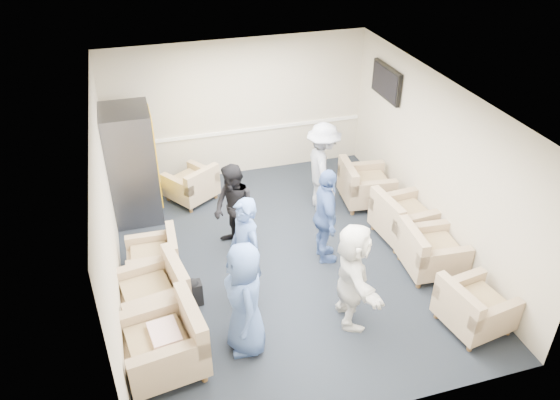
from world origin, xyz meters
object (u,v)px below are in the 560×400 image
object	(u,v)px
vending_machine	(132,164)
person_front_left	(245,299)
armchair_right_midnear	(429,253)
person_back_right	(323,168)
person_mid_left	(245,253)
armchair_left_near	(168,345)
armchair_right_far	(363,186)
armchair_left_far	(157,259)
armchair_corner	(193,186)
armchair_right_near	(472,309)
person_back_left	(234,210)
armchair_left_mid	(156,295)
person_mid_right	(326,217)
armchair_right_midfar	(401,219)
person_front_right	(353,275)

from	to	relation	value
vending_machine	person_front_left	size ratio (longest dim) A/B	1.25
armchair_right_midnear	person_back_right	world-z (taller)	person_back_right
vending_machine	person_mid_left	distance (m)	3.04
armchair_left_near	armchair_right_far	distance (m)	4.81
armchair_left_far	armchair_corner	size ratio (longest dim) A/B	0.73
armchair_right_near	person_back_left	world-z (taller)	person_back_left
armchair_left_near	person_back_left	distance (m)	2.55
person_back_right	armchair_left_mid	bearing A→B (deg)	125.59
armchair_right_near	armchair_corner	world-z (taller)	armchair_right_near
armchair_corner	armchair_left_mid	bearing A→B (deg)	38.33
armchair_corner	person_mid_right	distance (m)	2.93
person_mid_left	person_back_left	xyz separation A→B (m)	(0.11, 1.23, -0.08)
armchair_corner	person_back_left	world-z (taller)	person_back_left
person_back_right	armchair_right_near	bearing A→B (deg)	-161.80
person_front_left	person_mid_left	bearing A→B (deg)	167.90
armchair_corner	vending_machine	size ratio (longest dim) A/B	0.53
armchair_right_midnear	armchair_right_midfar	size ratio (longest dim) A/B	0.95
armchair_right_far	person_back_left	bearing A→B (deg)	112.07
armchair_right_far	person_mid_right	size ratio (longest dim) A/B	0.60
person_front_right	person_back_left	bearing A→B (deg)	38.48
person_front_left	person_front_right	size ratio (longest dim) A/B	1.04
armchair_left_mid	armchair_right_midnear	bearing A→B (deg)	77.50
armchair_left_mid	person_mid_left	xyz separation A→B (m)	(1.25, -0.06, 0.48)
armchair_left_mid	armchair_right_far	xyz separation A→B (m)	(3.90, 1.89, -0.01)
armchair_left_near	armchair_corner	size ratio (longest dim) A/B	1.02
person_back_right	armchair_left_far	bearing A→B (deg)	113.07
armchair_right_far	armchair_right_midnear	bearing A→B (deg)	-169.53
armchair_left_mid	vending_machine	size ratio (longest dim) A/B	0.51
armchair_left_mid	person_back_left	distance (m)	1.84
armchair_right_near	armchair_right_far	xyz separation A→B (m)	(-0.09, 3.33, 0.02)
armchair_right_midfar	person_back_right	bearing A→B (deg)	32.64
armchair_right_near	person_mid_left	distance (m)	3.12
armchair_right_near	armchair_right_midnear	distance (m)	1.24
armchair_right_midnear	person_back_left	bearing A→B (deg)	67.21
armchair_left_far	person_mid_right	bearing A→B (deg)	84.22
armchair_left_mid	armchair_right_midfar	bearing A→B (deg)	90.39
armchair_left_mid	armchair_right_far	distance (m)	4.34
armchair_right_near	armchair_right_midfar	xyz separation A→B (m)	(0.07, 2.16, 0.02)
armchair_right_midfar	person_back_left	size ratio (longest dim) A/B	0.63
armchair_right_midnear	armchair_left_mid	bearing A→B (deg)	91.44
armchair_right_midnear	person_back_left	distance (m)	3.05
armchair_right_midnear	person_front_left	world-z (taller)	person_front_left
armchair_left_near	person_back_left	xyz separation A→B (m)	(1.32, 2.15, 0.38)
armchair_right_near	person_mid_right	distance (m)	2.44
armchair_right_midnear	vending_machine	xyz separation A→B (m)	(-4.12, 2.88, 0.66)
person_mid_left	armchair_corner	bearing A→B (deg)	167.41
armchair_left_mid	person_front_right	world-z (taller)	person_front_right
person_front_left	person_back_right	world-z (taller)	person_back_right
armchair_corner	person_mid_right	xyz separation A→B (m)	(1.70, -2.33, 0.49)
armchair_right_near	armchair_corner	size ratio (longest dim) A/B	0.88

